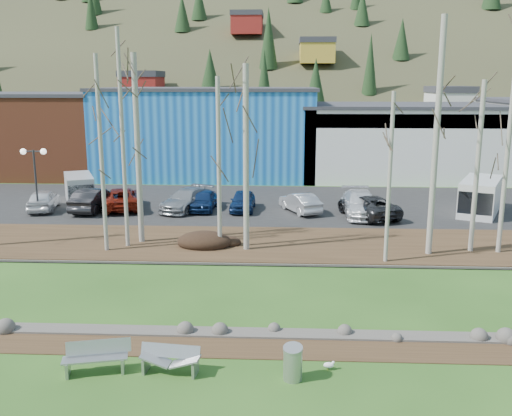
# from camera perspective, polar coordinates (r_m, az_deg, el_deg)

# --- Properties ---
(ground) EXTENTS (200.00, 200.00, 0.00)m
(ground) POSITION_cam_1_polar(r_m,az_deg,el_deg) (18.27, -1.51, -16.65)
(ground) COLOR #274C18
(ground) RESTS_ON ground
(dirt_strip) EXTENTS (80.00, 1.80, 0.03)m
(dirt_strip) POSITION_cam_1_polar(r_m,az_deg,el_deg) (20.12, -1.05, -13.70)
(dirt_strip) COLOR #382616
(dirt_strip) RESTS_ON ground
(near_bank_rocks) EXTENTS (80.00, 0.80, 0.50)m
(near_bank_rocks) POSITION_cam_1_polar(r_m,az_deg,el_deg) (21.02, -0.87, -12.53)
(near_bank_rocks) COLOR #47423D
(near_bank_rocks) RESTS_ON ground
(river) EXTENTS (80.00, 8.00, 0.90)m
(river) POSITION_cam_1_polar(r_m,az_deg,el_deg) (24.79, -0.26, -8.51)
(river) COLOR #131F33
(river) RESTS_ON ground
(far_bank_rocks) EXTENTS (80.00, 0.80, 0.46)m
(far_bank_rocks) POSITION_cam_1_polar(r_m,az_deg,el_deg) (28.65, 0.18, -5.55)
(far_bank_rocks) COLOR #47423D
(far_bank_rocks) RESTS_ON ground
(far_bank) EXTENTS (80.00, 7.00, 0.15)m
(far_bank) POSITION_cam_1_polar(r_m,az_deg,el_deg) (31.68, 0.45, -3.62)
(far_bank) COLOR #382616
(far_bank) RESTS_ON ground
(parking_lot) EXTENTS (80.00, 14.00, 0.14)m
(parking_lot) POSITION_cam_1_polar(r_m,az_deg,el_deg) (41.86, 1.04, 0.39)
(parking_lot) COLOR black
(parking_lot) RESTS_ON ground
(building_brick) EXTENTS (16.32, 12.24, 7.80)m
(building_brick) POSITION_cam_1_polar(r_m,az_deg,el_deg) (60.63, -21.99, 6.95)
(building_brick) COLOR brown
(building_brick) RESTS_ON ground
(building_blue) EXTENTS (20.40, 12.24, 8.30)m
(building_blue) POSITION_cam_1_polar(r_m,az_deg,el_deg) (55.57, -4.74, 7.64)
(building_blue) COLOR #1454A9
(building_blue) RESTS_ON ground
(building_white) EXTENTS (18.36, 12.24, 6.80)m
(building_white) POSITION_cam_1_polar(r_m,az_deg,el_deg) (56.19, 13.92, 6.60)
(building_white) COLOR silver
(building_white) RESTS_ON ground
(hillside) EXTENTS (160.00, 72.00, 35.00)m
(hillside) POSITION_cam_1_polar(r_m,az_deg,el_deg) (100.27, 2.18, 17.50)
(hillside) COLOR #34321F
(hillside) RESTS_ON ground
(bench_intact) EXTENTS (2.07, 1.03, 1.00)m
(bench_intact) POSITION_cam_1_polar(r_m,az_deg,el_deg) (19.05, -15.68, -14.17)
(bench_intact) COLOR #A5A8AA
(bench_intact) RESTS_ON ground
(bench_damaged) EXTENTS (1.95, 0.83, 0.84)m
(bench_damaged) POSITION_cam_1_polar(r_m,az_deg,el_deg) (18.60, -8.55, -14.75)
(bench_damaged) COLOR #A5A8AA
(bench_damaged) RESTS_ON ground
(litter_bin) EXTENTS (0.67, 0.67, 1.00)m
(litter_bin) POSITION_cam_1_polar(r_m,az_deg,el_deg) (18.00, 3.70, -15.34)
(litter_bin) COLOR #A5A8AA
(litter_bin) RESTS_ON ground
(seagull) EXTENTS (0.40, 0.19, 0.29)m
(seagull) POSITION_cam_1_polar(r_m,az_deg,el_deg) (18.81, 7.32, -15.30)
(seagull) COLOR gold
(seagull) RESTS_ON ground
(dirt_mound) EXTENTS (2.97, 2.10, 0.58)m
(dirt_mound) POSITION_cam_1_polar(r_m,az_deg,el_deg) (31.15, -5.19, -3.26)
(dirt_mound) COLOR black
(dirt_mound) RESTS_ON far_bank
(birch_1) EXTENTS (0.21, 0.21, 11.44)m
(birch_1) POSITION_cam_1_polar(r_m,az_deg,el_deg) (30.86, -13.19, 6.59)
(birch_1) COLOR #B7B4A6
(birch_1) RESTS_ON far_bank
(birch_2) EXTENTS (0.31, 0.31, 10.23)m
(birch_2) POSITION_cam_1_polar(r_m,az_deg,el_deg) (31.59, -11.74, 5.69)
(birch_2) COLOR #B7B4A6
(birch_2) RESTS_ON far_bank
(birch_3) EXTENTS (0.21, 0.21, 10.11)m
(birch_3) POSITION_cam_1_polar(r_m,az_deg,el_deg) (30.35, -15.21, 5.12)
(birch_3) COLOR #B7B4A6
(birch_3) RESTS_ON far_bank
(birch_4) EXTENTS (0.30, 0.30, 9.63)m
(birch_4) POSITION_cam_1_polar(r_m,az_deg,el_deg) (29.50, -1.00, 4.89)
(birch_4) COLOR #B7B4A6
(birch_4) RESTS_ON far_bank
(birch_5) EXTENTS (0.23, 0.23, 9.02)m
(birch_5) POSITION_cam_1_polar(r_m,az_deg,el_deg) (29.88, -3.73, 4.36)
(birch_5) COLOR #B7B4A6
(birch_5) RESTS_ON far_bank
(birch_6) EXTENTS (0.20, 0.20, 8.31)m
(birch_6) POSITION_cam_1_polar(r_m,az_deg,el_deg) (28.27, 13.20, 2.86)
(birch_6) COLOR #B7B4A6
(birch_6) RESTS_ON far_bank
(birch_7) EXTENTS (0.31, 0.31, 11.89)m
(birch_7) POSITION_cam_1_polar(r_m,az_deg,el_deg) (29.95, 17.57, 6.59)
(birch_7) COLOR #B7B4A6
(birch_7) RESTS_ON far_bank
(birch_8) EXTENTS (0.25, 0.25, 8.84)m
(birch_8) POSITION_cam_1_polar(r_m,az_deg,el_deg) (31.36, 21.25, 3.76)
(birch_8) COLOR #B7B4A6
(birch_8) RESTS_ON far_bank
(birch_9) EXTENTS (0.24, 0.24, 12.47)m
(birch_9) POSITION_cam_1_polar(r_m,az_deg,el_deg) (31.50, 24.01, 6.89)
(birch_9) COLOR #B7B4A6
(birch_9) RESTS_ON far_bank
(street_lamp) EXTENTS (1.70, 0.49, 4.47)m
(street_lamp) POSITION_cam_1_polar(r_m,az_deg,el_deg) (40.28, -21.29, 4.22)
(street_lamp) COLOR #262628
(street_lamp) RESTS_ON parking_lot
(car_0) EXTENTS (2.54, 4.54, 1.46)m
(car_0) POSITION_cam_1_polar(r_m,az_deg,el_deg) (42.20, -20.49, 0.79)
(car_0) COLOR silver
(car_0) RESTS_ON parking_lot
(car_1) EXTENTS (2.06, 4.94, 1.59)m
(car_1) POSITION_cam_1_polar(r_m,az_deg,el_deg) (40.92, -15.95, 0.85)
(car_1) COLOR black
(car_1) RESTS_ON parking_lot
(car_2) EXTENTS (3.78, 5.78, 1.48)m
(car_2) POSITION_cam_1_polar(r_m,az_deg,el_deg) (41.03, -13.29, 0.95)
(car_2) COLOR maroon
(car_2) RESTS_ON parking_lot
(car_3) EXTENTS (3.69, 5.44, 1.46)m
(car_3) POSITION_cam_1_polar(r_m,az_deg,el_deg) (39.82, -6.96, 0.84)
(car_3) COLOR gray
(car_3) RESTS_ON parking_lot
(car_4) EXTENTS (1.68, 4.00, 1.35)m
(car_4) POSITION_cam_1_polar(r_m,az_deg,el_deg) (39.72, -5.26, 0.77)
(car_4) COLOR navy
(car_4) RESTS_ON parking_lot
(car_5) EXTENTS (3.00, 4.30, 1.34)m
(car_5) POSITION_cam_1_polar(r_m,az_deg,el_deg) (39.01, 4.44, 0.56)
(car_5) COLOR #BBBABD
(car_5) RESTS_ON parking_lot
(car_6) EXTENTS (4.21, 5.74, 1.45)m
(car_6) POSITION_cam_1_polar(r_m,az_deg,el_deg) (38.20, 11.12, 0.18)
(car_6) COLOR #28282B
(car_6) RESTS_ON parking_lot
(car_7) EXTENTS (2.34, 5.54, 1.60)m
(car_7) POSITION_cam_1_polar(r_m,az_deg,el_deg) (38.54, 10.39, 0.43)
(car_7) COLOR silver
(car_7) RESTS_ON parking_lot
(car_8) EXTENTS (1.68, 4.00, 1.35)m
(car_8) POSITION_cam_1_polar(r_m,az_deg,el_deg) (39.43, -1.34, 0.73)
(car_8) COLOR navy
(car_8) RESTS_ON parking_lot
(van_white) EXTENTS (4.26, 5.76, 2.33)m
(van_white) POSITION_cam_1_polar(r_m,az_deg,el_deg) (41.17, 21.48, 1.05)
(van_white) COLOR white
(van_white) RESTS_ON parking_lot
(van_grey) EXTENTS (3.50, 4.84, 1.96)m
(van_grey) POSITION_cam_1_polar(r_m,az_deg,el_deg) (44.30, -17.24, 1.88)
(van_grey) COLOR silver
(van_grey) RESTS_ON parking_lot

